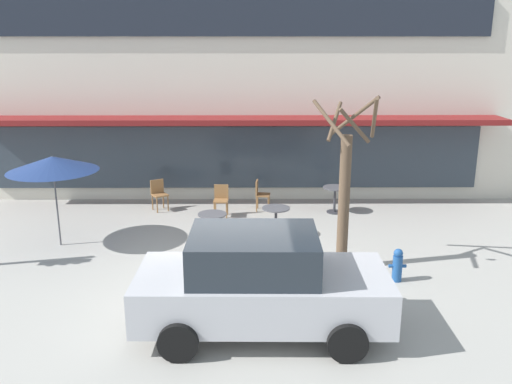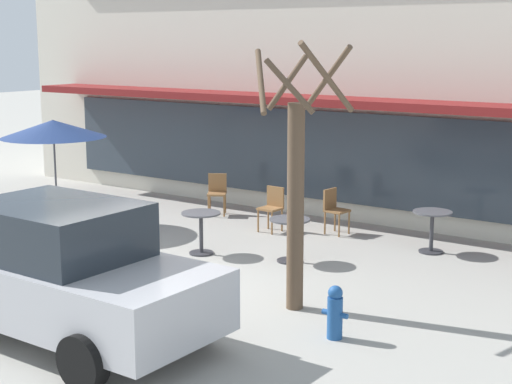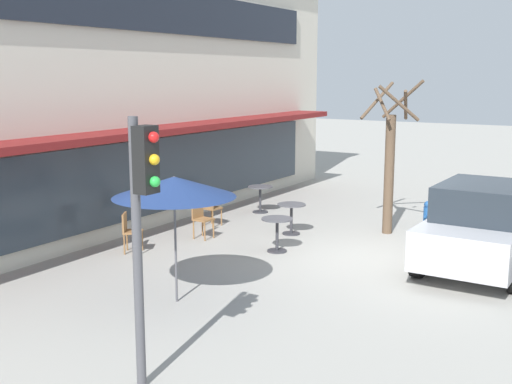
# 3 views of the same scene
# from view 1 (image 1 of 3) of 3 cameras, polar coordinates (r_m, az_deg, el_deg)

# --- Properties ---
(ground_plane) EXTENTS (80.00, 80.00, 0.00)m
(ground_plane) POSITION_cam_1_polar(r_m,az_deg,el_deg) (11.37, -2.87, -9.31)
(ground_plane) COLOR #9E9B93
(building_facade) EXTENTS (18.46, 9.10, 7.58)m
(building_facade) POSITION_cam_1_polar(r_m,az_deg,el_deg) (20.29, -1.83, 12.81)
(building_facade) COLOR beige
(building_facade) RESTS_ON ground
(cafe_table_near_wall) EXTENTS (0.70, 0.70, 0.76)m
(cafe_table_near_wall) POSITION_cam_1_polar(r_m,az_deg,el_deg) (15.68, 8.30, -0.34)
(cafe_table_near_wall) COLOR #333338
(cafe_table_near_wall) RESTS_ON ground
(cafe_table_streetside) EXTENTS (0.70, 0.70, 0.76)m
(cafe_table_streetside) POSITION_cam_1_polar(r_m,az_deg,el_deg) (13.64, 2.11, -2.63)
(cafe_table_streetside) COLOR #333338
(cafe_table_streetside) RESTS_ON ground
(cafe_table_by_tree) EXTENTS (0.70, 0.70, 0.76)m
(cafe_table_by_tree) POSITION_cam_1_polar(r_m,az_deg,el_deg) (13.21, -4.61, -3.30)
(cafe_table_by_tree) COLOR #333338
(cafe_table_by_tree) RESTS_ON ground
(patio_umbrella_green_folded) EXTENTS (2.10, 2.10, 2.20)m
(patio_umbrella_green_folded) POSITION_cam_1_polar(r_m,az_deg,el_deg) (13.50, -20.63, 2.80)
(patio_umbrella_green_folded) COLOR #4C4C51
(patio_umbrella_green_folded) RESTS_ON ground
(cafe_chair_0) EXTENTS (0.55, 0.55, 0.89)m
(cafe_chair_0) POSITION_cam_1_polar(r_m,az_deg,el_deg) (16.02, -10.20, -0.05)
(cafe_chair_0) COLOR olive
(cafe_chair_0) RESTS_ON ground
(cafe_chair_1) EXTENTS (0.44, 0.44, 0.89)m
(cafe_chair_1) POSITION_cam_1_polar(r_m,az_deg,el_deg) (15.72, 0.46, -0.10)
(cafe_chair_1) COLOR olive
(cafe_chair_1) RESTS_ON ground
(cafe_chair_2) EXTENTS (0.42, 0.42, 0.89)m
(cafe_chair_2) POSITION_cam_1_polar(r_m,az_deg,el_deg) (15.25, -3.70, -0.64)
(cafe_chair_2) COLOR olive
(cafe_chair_2) RESTS_ON ground
(parked_sedan) EXTENTS (4.22, 2.06, 1.76)m
(parked_sedan) POSITION_cam_1_polar(r_m,az_deg,el_deg) (9.18, 0.44, -9.59)
(parked_sedan) COLOR #B7B7BC
(parked_sedan) RESTS_ON ground
(street_tree) EXTENTS (1.45, 1.46, 3.77)m
(street_tree) POSITION_cam_1_polar(r_m,az_deg,el_deg) (11.53, 9.36, 0.32)
(street_tree) COLOR brown
(street_tree) RESTS_ON ground
(fire_hydrant) EXTENTS (0.36, 0.20, 0.71)m
(fire_hydrant) POSITION_cam_1_polar(r_m,az_deg,el_deg) (11.58, 14.67, -7.44)
(fire_hydrant) COLOR #1E4C8C
(fire_hydrant) RESTS_ON ground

